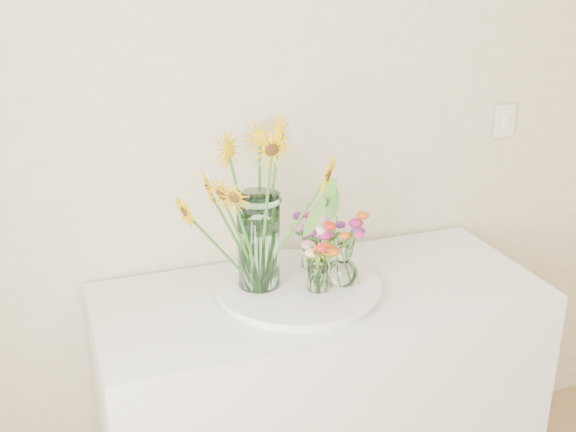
{
  "coord_description": "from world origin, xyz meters",
  "views": [
    {
      "loc": [
        -1.29,
        0.07,
        1.95
      ],
      "look_at": [
        -0.61,
        1.93,
        1.16
      ],
      "focal_mm": 45.0,
      "sensor_mm": 36.0,
      "label": 1
    }
  ],
  "objects_px": {
    "counter": "(319,409)",
    "mason_jar": "(259,241)",
    "tray": "(298,289)",
    "small_vase_a": "(318,275)",
    "small_vase_c": "(312,254)",
    "small_vase_b": "(343,264)"
  },
  "relations": [
    {
      "from": "small_vase_a",
      "to": "small_vase_b",
      "type": "distance_m",
      "value": 0.09
    },
    {
      "from": "small_vase_a",
      "to": "small_vase_c",
      "type": "bearing_deg",
      "value": 74.98
    },
    {
      "from": "small_vase_a",
      "to": "small_vase_b",
      "type": "xyz_separation_m",
      "value": [
        0.09,
        0.01,
        0.02
      ]
    },
    {
      "from": "mason_jar",
      "to": "small_vase_c",
      "type": "relative_size",
      "value": 2.96
    },
    {
      "from": "small_vase_a",
      "to": "small_vase_b",
      "type": "height_order",
      "value": "small_vase_b"
    },
    {
      "from": "counter",
      "to": "small_vase_a",
      "type": "bearing_deg",
      "value": -124.74
    },
    {
      "from": "small_vase_c",
      "to": "counter",
      "type": "bearing_deg",
      "value": -95.57
    },
    {
      "from": "counter",
      "to": "tray",
      "type": "bearing_deg",
      "value": 170.78
    },
    {
      "from": "mason_jar",
      "to": "small_vase_a",
      "type": "height_order",
      "value": "mason_jar"
    },
    {
      "from": "tray",
      "to": "small_vase_a",
      "type": "distance_m",
      "value": 0.1
    },
    {
      "from": "counter",
      "to": "small_vase_a",
      "type": "relative_size",
      "value": 12.89
    },
    {
      "from": "counter",
      "to": "tray",
      "type": "relative_size",
      "value": 2.84
    },
    {
      "from": "small_vase_b",
      "to": "mason_jar",
      "type": "bearing_deg",
      "value": 162.18
    },
    {
      "from": "counter",
      "to": "mason_jar",
      "type": "distance_m",
      "value": 0.66
    },
    {
      "from": "tray",
      "to": "mason_jar",
      "type": "relative_size",
      "value": 1.63
    },
    {
      "from": "small_vase_b",
      "to": "small_vase_c",
      "type": "distance_m",
      "value": 0.15
    },
    {
      "from": "small_vase_a",
      "to": "small_vase_c",
      "type": "distance_m",
      "value": 0.16
    },
    {
      "from": "mason_jar",
      "to": "small_vase_b",
      "type": "xyz_separation_m",
      "value": [
        0.25,
        -0.08,
        -0.08
      ]
    },
    {
      "from": "small_vase_b",
      "to": "small_vase_c",
      "type": "height_order",
      "value": "small_vase_b"
    },
    {
      "from": "tray",
      "to": "small_vase_c",
      "type": "height_order",
      "value": "small_vase_c"
    },
    {
      "from": "tray",
      "to": "small_vase_c",
      "type": "distance_m",
      "value": 0.14
    },
    {
      "from": "small_vase_c",
      "to": "mason_jar",
      "type": "bearing_deg",
      "value": -162.62
    }
  ]
}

